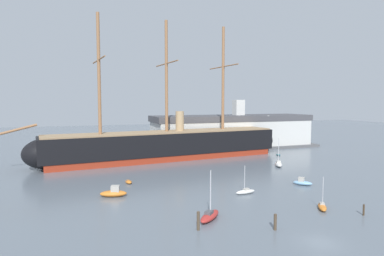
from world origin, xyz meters
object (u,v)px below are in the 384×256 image
at_px(sailboat_alongside_stern, 278,164).
at_px(seagull_in_flight, 268,116).
at_px(sailboat_foreground_left, 210,216).
at_px(dinghy_alongside_bow, 129,182).
at_px(dockside_warehouse_right, 233,132).
at_px(sailboat_near_centre, 245,191).
at_px(dinghy_far_right, 278,155).
at_px(mooring_piling_left_pair, 198,221).
at_px(mooring_piling_right_pair, 364,210).
at_px(tall_ship, 167,145).
at_px(sailboat_foreground_right, 322,206).
at_px(motorboat_distant_centre, 171,154).
at_px(motorboat_mid_left, 114,193).
at_px(mooring_piling_nearest, 275,222).
at_px(motorboat_mid_right, 302,182).
at_px(dinghy_far_left, 55,169).

distance_m(sailboat_alongside_stern, seagull_in_flight, 23.13).
xyz_separation_m(sailboat_foreground_left, dinghy_alongside_bow, (-6.79, 23.41, -0.25)).
relative_size(sailboat_foreground_left, dockside_warehouse_right, 0.11).
height_order(sailboat_near_centre, dinghy_far_right, sailboat_near_centre).
relative_size(dinghy_alongside_bow, mooring_piling_left_pair, 1.12).
distance_m(mooring_piling_left_pair, mooring_piling_right_pair, 23.38).
relative_size(sailboat_alongside_stern, mooring_piling_left_pair, 3.02).
xyz_separation_m(sailboat_alongside_stern, mooring_piling_right_pair, (-9.65, -33.45, 0.18)).
bearing_deg(dinghy_far_right, tall_ship, 171.05).
height_order(sailboat_foreground_right, mooring_piling_left_pair, sailboat_foreground_right).
bearing_deg(motorboat_distant_centre, sailboat_near_centre, -89.17).
bearing_deg(motorboat_mid_left, motorboat_distant_centre, 60.44).
height_order(motorboat_mid_left, dinghy_far_right, motorboat_mid_left).
relative_size(sailboat_foreground_right, sailboat_near_centre, 0.98).
bearing_deg(motorboat_distant_centre, mooring_piling_right_pair, -79.59).
distance_m(tall_ship, sailboat_foreground_left, 47.07).
bearing_deg(mooring_piling_right_pair, seagull_in_flight, 99.67).
height_order(tall_ship, mooring_piling_right_pair, tall_ship).
relative_size(dinghy_alongside_bow, mooring_piling_nearest, 1.29).
xyz_separation_m(tall_ship, dockside_warehouse_right, (27.29, 14.31, 1.48)).
height_order(motorboat_mid_right, mooring_piling_right_pair, mooring_piling_right_pair).
distance_m(motorboat_mid_left, seagull_in_flight, 30.55).
xyz_separation_m(dinghy_far_left, dinghy_far_right, (60.08, -0.79, 0.01)).
bearing_deg(motorboat_distant_centre, sailboat_alongside_stern, -49.77).
height_order(sailboat_foreground_right, motorboat_mid_right, sailboat_foreground_right).
height_order(sailboat_near_centre, sailboat_alongside_stern, sailboat_alongside_stern).
bearing_deg(mooring_piling_left_pair, dinghy_alongside_bow, 98.89).
bearing_deg(motorboat_mid_left, dinghy_alongside_bow, 65.03).
xyz_separation_m(sailboat_alongside_stern, dinghy_far_left, (-50.59, 14.42, -0.36)).
bearing_deg(mooring_piling_left_pair, mooring_piling_right_pair, -7.50).
bearing_deg(mooring_piling_left_pair, motorboat_mid_right, 27.16).
height_order(dinghy_far_left, dinghy_far_right, dinghy_far_right).
distance_m(dinghy_far_right, mooring_piling_nearest, 57.97).
height_order(tall_ship, motorboat_mid_right, tall_ship).
bearing_deg(sailboat_foreground_left, seagull_in_flight, 36.87).
distance_m(sailboat_near_centre, motorboat_mid_left, 22.00).
bearing_deg(mooring_piling_left_pair, dinghy_far_left, 111.62).
bearing_deg(dockside_warehouse_right, sailboat_foreground_left, -119.76).
relative_size(tall_ship, dinghy_far_left, 39.52).
distance_m(sailboat_foreground_left, dockside_warehouse_right, 70.06).
xyz_separation_m(dinghy_far_left, mooring_piling_left_pair, (17.76, -44.82, 0.92)).
relative_size(motorboat_mid_left, dinghy_far_right, 2.41).
bearing_deg(sailboat_near_centre, mooring_piling_right_pair, -56.54).
height_order(sailboat_near_centre, motorboat_distant_centre, sailboat_near_centre).
bearing_deg(motorboat_mid_right, sailboat_near_centre, -173.28).
bearing_deg(tall_ship, sailboat_foreground_left, -99.08).
relative_size(tall_ship, mooring_piling_right_pair, 50.52).
height_order(sailboat_foreground_left, sailboat_foreground_right, sailboat_foreground_left).
distance_m(mooring_piling_nearest, dockside_warehouse_right, 72.68).
relative_size(motorboat_mid_left, mooring_piling_nearest, 2.35).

